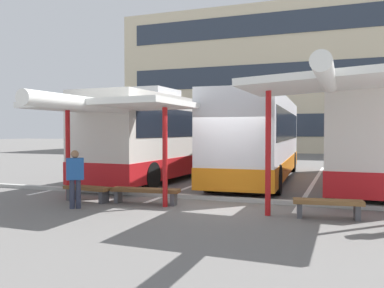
{
  "coord_description": "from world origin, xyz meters",
  "views": [
    {
      "loc": [
        3.31,
        -11.26,
        2.08
      ],
      "look_at": [
        -1.86,
        2.58,
        1.62
      ],
      "focal_mm": 38.58,
      "sensor_mm": 36.0,
      "label": 1
    }
  ],
  "objects_px": {
    "waiting_passenger_0": "(75,175)",
    "bench_1": "(145,192)",
    "coach_bus_1": "(259,138)",
    "coach_bus_2": "(367,141)",
    "waiting_shelter_0": "(109,107)",
    "coach_bus_0": "(168,138)",
    "bench_0": "(87,190)",
    "bench_2": "(328,205)",
    "waiting_shelter_1": "(328,85)"
  },
  "relations": [
    {
      "from": "waiting_passenger_0",
      "to": "bench_1",
      "type": "bearing_deg",
      "value": 41.09
    },
    {
      "from": "coach_bus_1",
      "to": "bench_1",
      "type": "bearing_deg",
      "value": -105.17
    },
    {
      "from": "coach_bus_2",
      "to": "waiting_shelter_0",
      "type": "xyz_separation_m",
      "value": [
        -7.03,
        -7.48,
        1.07
      ]
    },
    {
      "from": "coach_bus_2",
      "to": "bench_1",
      "type": "relative_size",
      "value": 5.82
    },
    {
      "from": "waiting_passenger_0",
      "to": "coach_bus_0",
      "type": "bearing_deg",
      "value": 94.7
    },
    {
      "from": "waiting_shelter_0",
      "to": "bench_0",
      "type": "xyz_separation_m",
      "value": [
        -0.9,
        0.25,
        -2.42
      ]
    },
    {
      "from": "bench_2",
      "to": "waiting_passenger_0",
      "type": "relative_size",
      "value": 1.05
    },
    {
      "from": "waiting_shelter_0",
      "to": "waiting_shelter_1",
      "type": "bearing_deg",
      "value": -1.59
    },
    {
      "from": "waiting_shelter_1",
      "to": "waiting_passenger_0",
      "type": "distance_m",
      "value": 6.83
    },
    {
      "from": "waiting_shelter_1",
      "to": "bench_2",
      "type": "bearing_deg",
      "value": 90.0
    },
    {
      "from": "coach_bus_2",
      "to": "bench_0",
      "type": "xyz_separation_m",
      "value": [
        -7.93,
        -7.22,
        -1.35
      ]
    },
    {
      "from": "bench_2",
      "to": "coach_bus_2",
      "type": "bearing_deg",
      "value": 80.8
    },
    {
      "from": "coach_bus_2",
      "to": "coach_bus_0",
      "type": "bearing_deg",
      "value": -175.35
    },
    {
      "from": "bench_0",
      "to": "waiting_shelter_1",
      "type": "distance_m",
      "value": 7.33
    },
    {
      "from": "coach_bus_0",
      "to": "bench_1",
      "type": "height_order",
      "value": "coach_bus_0"
    },
    {
      "from": "waiting_shelter_0",
      "to": "bench_2",
      "type": "relative_size",
      "value": 3.15
    },
    {
      "from": "waiting_shelter_1",
      "to": "bench_2",
      "type": "height_order",
      "value": "waiting_shelter_1"
    },
    {
      "from": "bench_0",
      "to": "bench_2",
      "type": "bearing_deg",
      "value": -0.12
    },
    {
      "from": "coach_bus_0",
      "to": "bench_0",
      "type": "distance_m",
      "value": 6.72
    },
    {
      "from": "waiting_shelter_1",
      "to": "waiting_passenger_0",
      "type": "bearing_deg",
      "value": -174.39
    },
    {
      "from": "coach_bus_1",
      "to": "bench_1",
      "type": "relative_size",
      "value": 5.67
    },
    {
      "from": "coach_bus_2",
      "to": "bench_2",
      "type": "relative_size",
      "value": 7.12
    },
    {
      "from": "coach_bus_2",
      "to": "waiting_shelter_0",
      "type": "height_order",
      "value": "coach_bus_2"
    },
    {
      "from": "coach_bus_0",
      "to": "waiting_shelter_0",
      "type": "bearing_deg",
      "value": -80.15
    },
    {
      "from": "coach_bus_2",
      "to": "bench_2",
      "type": "xyz_separation_m",
      "value": [
        -1.17,
        -7.24,
        -1.35
      ]
    },
    {
      "from": "bench_0",
      "to": "waiting_shelter_0",
      "type": "bearing_deg",
      "value": -15.68
    },
    {
      "from": "waiting_shelter_0",
      "to": "coach_bus_2",
      "type": "bearing_deg",
      "value": 46.76
    },
    {
      "from": "coach_bus_1",
      "to": "bench_1",
      "type": "height_order",
      "value": "coach_bus_1"
    },
    {
      "from": "coach_bus_0",
      "to": "bench_2",
      "type": "distance_m",
      "value": 9.74
    },
    {
      "from": "bench_2",
      "to": "coach_bus_1",
      "type": "bearing_deg",
      "value": 113.11
    },
    {
      "from": "bench_0",
      "to": "bench_2",
      "type": "xyz_separation_m",
      "value": [
        6.76,
        -0.01,
        0.0
      ]
    },
    {
      "from": "coach_bus_0",
      "to": "bench_1",
      "type": "bearing_deg",
      "value": -71.8
    },
    {
      "from": "coach_bus_1",
      "to": "bench_0",
      "type": "relative_size",
      "value": 7.36
    },
    {
      "from": "coach_bus_1",
      "to": "bench_2",
      "type": "relative_size",
      "value": 6.94
    },
    {
      "from": "waiting_shelter_1",
      "to": "bench_2",
      "type": "xyz_separation_m",
      "value": [
        -0.0,
        0.4,
        -2.8
      ]
    },
    {
      "from": "waiting_shelter_0",
      "to": "bench_0",
      "type": "distance_m",
      "value": 2.59
    },
    {
      "from": "bench_2",
      "to": "waiting_passenger_0",
      "type": "height_order",
      "value": "waiting_passenger_0"
    },
    {
      "from": "coach_bus_0",
      "to": "bench_0",
      "type": "bearing_deg",
      "value": -87.54
    },
    {
      "from": "coach_bus_2",
      "to": "waiting_passenger_0",
      "type": "xyz_separation_m",
      "value": [
        -7.59,
        -8.27,
        -0.79
      ]
    },
    {
      "from": "coach_bus_0",
      "to": "waiting_shelter_1",
      "type": "xyz_separation_m",
      "value": [
        7.04,
        -6.97,
        1.35
      ]
    },
    {
      "from": "bench_1",
      "to": "bench_2",
      "type": "distance_m",
      "value": 4.97
    },
    {
      "from": "coach_bus_2",
      "to": "waiting_passenger_0",
      "type": "distance_m",
      "value": 11.25
    },
    {
      "from": "bench_1",
      "to": "waiting_passenger_0",
      "type": "bearing_deg",
      "value": -138.91
    },
    {
      "from": "coach_bus_0",
      "to": "coach_bus_2",
      "type": "xyz_separation_m",
      "value": [
        8.21,
        0.67,
        -0.11
      ]
    },
    {
      "from": "coach_bus_1",
      "to": "waiting_shelter_1",
      "type": "xyz_separation_m",
      "value": [
        3.07,
        -7.6,
        1.36
      ]
    },
    {
      "from": "coach_bus_0",
      "to": "bench_2",
      "type": "bearing_deg",
      "value": -43.02
    },
    {
      "from": "coach_bus_1",
      "to": "waiting_shelter_1",
      "type": "bearing_deg",
      "value": -67.99
    },
    {
      "from": "bench_0",
      "to": "waiting_shelter_1",
      "type": "height_order",
      "value": "waiting_shelter_1"
    },
    {
      "from": "coach_bus_2",
      "to": "bench_2",
      "type": "height_order",
      "value": "coach_bus_2"
    },
    {
      "from": "coach_bus_2",
      "to": "waiting_shelter_0",
      "type": "relative_size",
      "value": 2.26
    }
  ]
}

